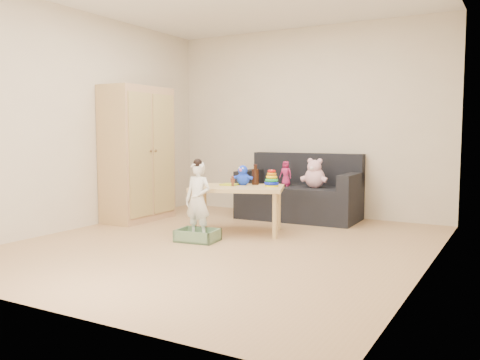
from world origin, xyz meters
The scene contains 13 objects.
room centered at (0.00, 0.00, 1.30)m, with size 4.50×4.50×4.50m.
wardrobe centered at (-1.75, 0.71, 0.87)m, with size 0.48×0.97×1.74m, color tan.
sofa centered at (0.07, 1.81, 0.22)m, with size 1.56×0.78×0.44m, color black.
play_table centered at (-0.17, 0.58, 0.27)m, with size 1.03×0.65×0.54m, color #DAB777.
storage_bin centered at (-0.32, -0.01, 0.06)m, with size 0.43×0.32×0.13m, color #5F815D, non-canonical shape.
toddler centered at (-0.38, 0.08, 0.41)m, with size 0.31×0.20×0.83m, color white.
pink_bear centered at (0.32, 1.75, 0.60)m, with size 0.28×0.24×0.32m, color #FFBBCA, non-canonical shape.
doll centered at (-0.08, 1.73, 0.60)m, with size 0.17×0.11×0.33m, color #C02462.
ring_stacker centered at (0.18, 0.75, 0.62)m, with size 0.17×0.17×0.19m.
brown_bottle centered at (-0.07, 0.84, 0.64)m, with size 0.08×0.08×0.24m.
blue_plush centered at (-0.18, 0.73, 0.66)m, with size 0.20×0.15×0.24m, color #1C42FF, non-canonical shape.
wooden_figure centered at (-0.22, 0.56, 0.60)m, with size 0.05×0.04×0.12m, color #5A2C1B, non-canonical shape.
yellow_book centered at (-0.31, 0.66, 0.55)m, with size 0.19×0.19×0.01m, color #BBC815.
Camera 1 is at (2.67, -4.43, 1.15)m, focal length 38.00 mm.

